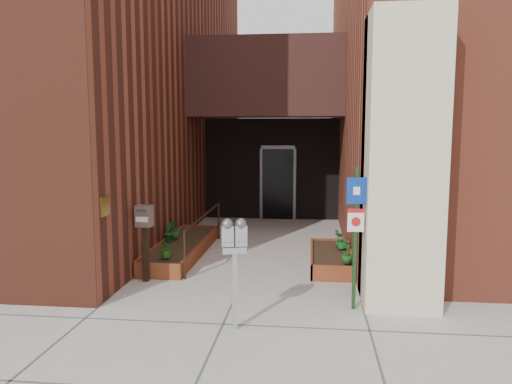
% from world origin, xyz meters
% --- Properties ---
extents(ground, '(80.00, 80.00, 0.00)m').
position_xyz_m(ground, '(0.00, 0.00, 0.00)').
color(ground, '#9E9991').
rests_on(ground, ground).
extents(architecture, '(20.00, 14.60, 10.00)m').
position_xyz_m(architecture, '(-0.18, 6.89, 4.98)').
color(architecture, maroon).
rests_on(architecture, ground).
extents(planter_left, '(0.90, 3.60, 0.30)m').
position_xyz_m(planter_left, '(-1.55, 2.70, 0.13)').
color(planter_left, brown).
rests_on(planter_left, ground).
extents(planter_right, '(0.80, 2.20, 0.30)m').
position_xyz_m(planter_right, '(1.60, 2.20, 0.13)').
color(planter_right, brown).
rests_on(planter_right, ground).
extents(handrail, '(0.04, 3.34, 0.90)m').
position_xyz_m(handrail, '(-1.05, 2.65, 0.75)').
color(handrail, black).
rests_on(handrail, ground).
extents(parking_meter, '(0.35, 0.21, 1.53)m').
position_xyz_m(parking_meter, '(0.19, -1.14, 1.18)').
color(parking_meter, '#A3A3A5').
rests_on(parking_meter, ground).
extents(sign_post, '(0.29, 0.08, 2.14)m').
position_xyz_m(sign_post, '(1.85, -0.19, 1.31)').
color(sign_post, '#153A17').
rests_on(sign_post, ground).
extents(payment_dropbox, '(0.30, 0.24, 1.37)m').
position_xyz_m(payment_dropbox, '(-1.71, 0.80, 0.99)').
color(payment_dropbox, black).
rests_on(payment_dropbox, ground).
extents(shrub_left_a, '(0.45, 0.45, 0.36)m').
position_xyz_m(shrub_left_a, '(-1.48, 1.34, 0.48)').
color(shrub_left_a, '#255B1A').
rests_on(shrub_left_a, planter_left).
extents(shrub_left_b, '(0.27, 0.27, 0.39)m').
position_xyz_m(shrub_left_b, '(-1.85, 2.68, 0.49)').
color(shrub_left_b, '#16501B').
rests_on(shrub_left_b, planter_left).
extents(shrub_left_c, '(0.31, 0.31, 0.39)m').
position_xyz_m(shrub_left_c, '(-1.78, 2.93, 0.49)').
color(shrub_left_c, '#17521D').
rests_on(shrub_left_c, planter_left).
extents(shrub_left_d, '(0.20, 0.20, 0.35)m').
position_xyz_m(shrub_left_d, '(-1.85, 3.40, 0.47)').
color(shrub_left_d, '#235919').
rests_on(shrub_left_d, planter_left).
extents(shrub_right_a, '(0.28, 0.28, 0.36)m').
position_xyz_m(shrub_right_a, '(1.85, 1.30, 0.48)').
color(shrub_right_a, '#164E17').
rests_on(shrub_right_a, planter_right).
extents(shrub_right_b, '(0.24, 0.24, 0.33)m').
position_xyz_m(shrub_right_b, '(1.76, 2.46, 0.47)').
color(shrub_right_b, '#1C621F').
rests_on(shrub_right_b, planter_right).
extents(shrub_right_c, '(0.43, 0.43, 0.37)m').
position_xyz_m(shrub_right_c, '(1.82, 2.40, 0.48)').
color(shrub_right_c, '#1C6321').
rests_on(shrub_right_c, planter_right).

